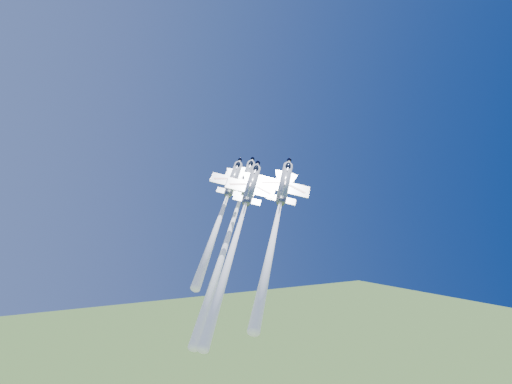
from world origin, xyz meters
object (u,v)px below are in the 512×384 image
jet_lead (231,227)px  jet_left (223,209)px  jet_slot (238,230)px  jet_right (276,223)px

jet_lead → jet_left: size_ratio=1.37×
jet_lead → jet_left: 3.97m
jet_left → jet_slot: size_ratio=0.82×
jet_lead → jet_right: size_ratio=1.11×
jet_left → jet_slot: (-2.58, -10.50, -3.57)m
jet_right → jet_slot: (-10.14, -2.68, -0.96)m
jet_lead → jet_slot: (-4.27, -10.08, 0.00)m
jet_left → jet_slot: 11.39m
jet_lead → jet_slot: 10.95m
jet_lead → jet_left: bearing=-160.7°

